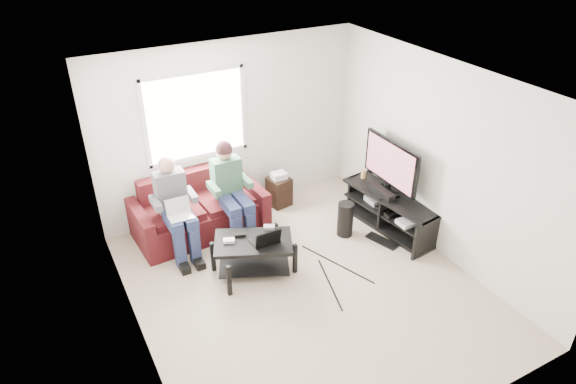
{
  "coord_description": "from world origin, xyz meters",
  "views": [
    {
      "loc": [
        -2.55,
        -4.26,
        4.27
      ],
      "look_at": [
        0.08,
        0.6,
        1.05
      ],
      "focal_mm": 32.0,
      "sensor_mm": 36.0,
      "label": 1
    }
  ],
  "objects_px": {
    "tv": "(391,164)",
    "end_table": "(279,190)",
    "tv_stand": "(390,213)",
    "coffee_table": "(254,249)",
    "subwoofer": "(345,219)",
    "sofa": "(199,212)"
  },
  "relations": [
    {
      "from": "tv",
      "to": "end_table",
      "type": "bearing_deg",
      "value": 132.73
    },
    {
      "from": "end_table",
      "to": "tv_stand",
      "type": "bearing_deg",
      "value": -49.44
    },
    {
      "from": "coffee_table",
      "to": "tv_stand",
      "type": "relative_size",
      "value": 0.69
    },
    {
      "from": "coffee_table",
      "to": "tv",
      "type": "distance_m",
      "value": 2.28
    },
    {
      "from": "coffee_table",
      "to": "subwoofer",
      "type": "xyz_separation_m",
      "value": [
        1.51,
        0.15,
        -0.1
      ]
    },
    {
      "from": "end_table",
      "to": "subwoofer",
      "type": "bearing_deg",
      "value": -69.33
    },
    {
      "from": "tv_stand",
      "to": "end_table",
      "type": "bearing_deg",
      "value": 130.56
    },
    {
      "from": "sofa",
      "to": "coffee_table",
      "type": "height_order",
      "value": "sofa"
    },
    {
      "from": "coffee_table",
      "to": "end_table",
      "type": "height_order",
      "value": "end_table"
    },
    {
      "from": "tv",
      "to": "sofa",
      "type": "bearing_deg",
      "value": 155.75
    },
    {
      "from": "coffee_table",
      "to": "tv_stand",
      "type": "distance_m",
      "value": 2.2
    },
    {
      "from": "tv",
      "to": "subwoofer",
      "type": "height_order",
      "value": "tv"
    },
    {
      "from": "coffee_table",
      "to": "subwoofer",
      "type": "height_order",
      "value": "subwoofer"
    },
    {
      "from": "coffee_table",
      "to": "tv",
      "type": "height_order",
      "value": "tv"
    },
    {
      "from": "sofa",
      "to": "coffee_table",
      "type": "xyz_separation_m",
      "value": [
        0.3,
        -1.23,
        0.04
      ]
    },
    {
      "from": "subwoofer",
      "to": "end_table",
      "type": "bearing_deg",
      "value": 110.67
    },
    {
      "from": "coffee_table",
      "to": "tv",
      "type": "xyz_separation_m",
      "value": [
        2.19,
        0.1,
        0.63
      ]
    },
    {
      "from": "sofa",
      "to": "subwoofer",
      "type": "height_order",
      "value": "sofa"
    },
    {
      "from": "sofa",
      "to": "tv_stand",
      "type": "xyz_separation_m",
      "value": [
        2.5,
        -1.22,
        -0.08
      ]
    },
    {
      "from": "sofa",
      "to": "end_table",
      "type": "bearing_deg",
      "value": 4.43
    },
    {
      "from": "tv_stand",
      "to": "tv",
      "type": "distance_m",
      "value": 0.76
    },
    {
      "from": "tv_stand",
      "to": "end_table",
      "type": "relative_size",
      "value": 2.92
    }
  ]
}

